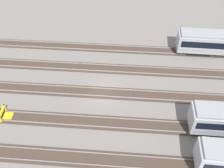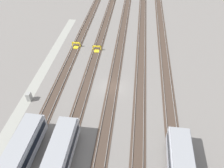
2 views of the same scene
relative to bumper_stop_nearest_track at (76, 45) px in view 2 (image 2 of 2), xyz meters
The scene contains 10 objects.
ground_plane 16.29m from the bumper_stop_nearest_track, 38.13° to the left, with size 400.00×400.00×0.00m, color gray.
service_walkway 13.59m from the bumper_stop_nearest_track, 19.46° to the right, with size 54.00×2.00×0.01m, color #9E9E93.
rail_track_nearest 12.82m from the bumper_stop_nearest_track, ahead, with size 90.00×2.23×0.21m.
rail_track_near_inner 13.77m from the bumper_stop_nearest_track, 21.42° to the left, with size 90.00×2.23×0.21m.
rail_track_middle 16.29m from the bumper_stop_nearest_track, 38.13° to the left, with size 90.00×2.24×0.21m.
rail_track_far_inner 19.79m from the bumper_stop_nearest_track, 49.66° to the left, with size 90.00×2.23×0.21m.
rail_track_farthest 23.84m from the bumper_stop_nearest_track, 57.50° to the left, with size 90.00×2.23×0.21m.
bumper_stop_nearest_track is the anchor object (origin of this frame).
bumper_stop_near_inner_track 5.12m from the bumper_stop_nearest_track, 79.50° to the left, with size 1.37×2.01×1.22m.
electrical_cabinet 18.15m from the bumper_stop_nearest_track, 12.17° to the right, with size 0.90×0.73×1.60m.
Camera 2 is at (29.61, 3.40, 27.18)m, focal length 35.00 mm.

